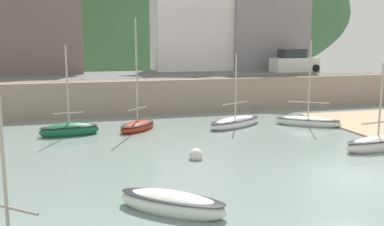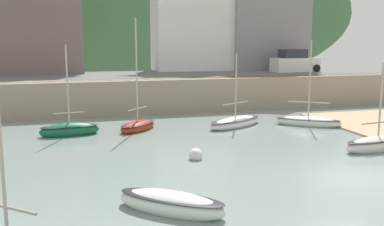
{
  "view_description": "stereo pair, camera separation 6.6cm",
  "coord_description": "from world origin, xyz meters",
  "px_view_note": "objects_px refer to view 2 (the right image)",
  "views": [
    {
      "loc": [
        -10.24,
        -14.04,
        5.32
      ],
      "look_at": [
        -4.25,
        7.71,
        1.44
      ],
      "focal_mm": 41.03,
      "sensor_mm": 36.0,
      "label": 1
    },
    {
      "loc": [
        -10.17,
        -14.06,
        5.32
      ],
      "look_at": [
        -4.25,
        7.71,
        1.44
      ],
      "focal_mm": 41.03,
      "sensor_mm": 36.0,
      "label": 2
    }
  ],
  "objects_px": {
    "motorboat_with_cabin": "(308,121)",
    "sailboat_tall_mast": "(70,130)",
    "waterfront_building_left": "(29,16)",
    "dinghy_open_wooden": "(138,125)",
    "parked_car_near_slipway": "(294,62)",
    "waterfront_building_centre": "(196,17)",
    "sailboat_far_left": "(171,204)",
    "rowboat_small_beached": "(235,122)",
    "waterfront_building_right": "(264,4)",
    "sailboat_white_hull": "(378,144)",
    "mooring_buoy": "(196,155)"
  },
  "relations": [
    {
      "from": "motorboat_with_cabin",
      "to": "sailboat_tall_mast",
      "type": "distance_m",
      "value": 14.13
    },
    {
      "from": "waterfront_building_left",
      "to": "dinghy_open_wooden",
      "type": "xyz_separation_m",
      "value": [
        6.83,
        -14.24,
        -6.85
      ]
    },
    {
      "from": "parked_car_near_slipway",
      "to": "waterfront_building_centre",
      "type": "bearing_deg",
      "value": 147.12
    },
    {
      "from": "sailboat_far_left",
      "to": "sailboat_tall_mast",
      "type": "xyz_separation_m",
      "value": [
        -3.06,
        12.06,
        0.04
      ]
    },
    {
      "from": "motorboat_with_cabin",
      "to": "rowboat_small_beached",
      "type": "xyz_separation_m",
      "value": [
        -4.36,
        0.98,
        -0.02
      ]
    },
    {
      "from": "waterfront_building_right",
      "to": "rowboat_small_beached",
      "type": "xyz_separation_m",
      "value": [
        -8.35,
        -14.72,
        -8.2
      ]
    },
    {
      "from": "sailboat_far_left",
      "to": "rowboat_small_beached",
      "type": "bearing_deg",
      "value": 100.08
    },
    {
      "from": "waterfront_building_left",
      "to": "dinghy_open_wooden",
      "type": "bearing_deg",
      "value": -64.38
    },
    {
      "from": "sailboat_white_hull",
      "to": "mooring_buoy",
      "type": "bearing_deg",
      "value": 166.83
    },
    {
      "from": "motorboat_with_cabin",
      "to": "mooring_buoy",
      "type": "bearing_deg",
      "value": -112.31
    },
    {
      "from": "dinghy_open_wooden",
      "to": "parked_car_near_slipway",
      "type": "relative_size",
      "value": 1.58
    },
    {
      "from": "waterfront_building_left",
      "to": "parked_car_near_slipway",
      "type": "relative_size",
      "value": 2.22
    },
    {
      "from": "sailboat_far_left",
      "to": "sailboat_white_hull",
      "type": "relative_size",
      "value": 0.8
    },
    {
      "from": "waterfront_building_right",
      "to": "waterfront_building_centre",
      "type": "bearing_deg",
      "value": 180.0
    },
    {
      "from": "waterfront_building_centre",
      "to": "sailboat_tall_mast",
      "type": "bearing_deg",
      "value": -127.8
    },
    {
      "from": "sailboat_tall_mast",
      "to": "waterfront_building_centre",
      "type": "bearing_deg",
      "value": 45.79
    },
    {
      "from": "waterfront_building_centre",
      "to": "sailboat_far_left",
      "type": "relative_size",
      "value": 2.7
    },
    {
      "from": "dinghy_open_wooden",
      "to": "parked_car_near_slipway",
      "type": "xyz_separation_m",
      "value": [
        15.22,
        9.74,
        2.93
      ]
    },
    {
      "from": "sailboat_tall_mast",
      "to": "waterfront_building_right",
      "type": "bearing_deg",
      "value": 32.53
    },
    {
      "from": "waterfront_building_centre",
      "to": "parked_car_near_slipway",
      "type": "distance_m",
      "value": 9.8
    },
    {
      "from": "sailboat_tall_mast",
      "to": "parked_car_near_slipway",
      "type": "distance_m",
      "value": 21.76
    },
    {
      "from": "motorboat_with_cabin",
      "to": "rowboat_small_beached",
      "type": "bearing_deg",
      "value": -157.02
    },
    {
      "from": "waterfront_building_left",
      "to": "waterfront_building_right",
      "type": "bearing_deg",
      "value": 0.0
    },
    {
      "from": "sailboat_far_left",
      "to": "motorboat_with_cabin",
      "type": "bearing_deg",
      "value": 84.08
    },
    {
      "from": "waterfront_building_right",
      "to": "dinghy_open_wooden",
      "type": "bearing_deg",
      "value": -135.0
    },
    {
      "from": "waterfront_building_left",
      "to": "dinghy_open_wooden",
      "type": "distance_m",
      "value": 17.22
    },
    {
      "from": "dinghy_open_wooden",
      "to": "sailboat_white_hull",
      "type": "relative_size",
      "value": 1.51
    },
    {
      "from": "mooring_buoy",
      "to": "parked_car_near_slipway",
      "type": "bearing_deg",
      "value": 50.64
    },
    {
      "from": "waterfront_building_right",
      "to": "mooring_buoy",
      "type": "height_order",
      "value": "waterfront_building_right"
    },
    {
      "from": "waterfront_building_centre",
      "to": "parked_car_near_slipway",
      "type": "height_order",
      "value": "waterfront_building_centre"
    },
    {
      "from": "waterfront_building_centre",
      "to": "parked_car_near_slipway",
      "type": "xyz_separation_m",
      "value": [
        7.73,
        -4.5,
        -4.01
      ]
    },
    {
      "from": "waterfront_building_centre",
      "to": "sailboat_white_hull",
      "type": "distance_m",
      "value": 23.11
    },
    {
      "from": "rowboat_small_beached",
      "to": "waterfront_building_centre",
      "type": "bearing_deg",
      "value": 55.03
    },
    {
      "from": "dinghy_open_wooden",
      "to": "waterfront_building_left",
      "type": "bearing_deg",
      "value": 68.98
    },
    {
      "from": "waterfront_building_centre",
      "to": "waterfront_building_right",
      "type": "relative_size",
      "value": 0.79
    },
    {
      "from": "waterfront_building_right",
      "to": "sailboat_far_left",
      "type": "bearing_deg",
      "value": -119.38
    },
    {
      "from": "waterfront_building_centre",
      "to": "dinghy_open_wooden",
      "type": "distance_m",
      "value": 17.53
    },
    {
      "from": "sailboat_far_left",
      "to": "parked_car_near_slipway",
      "type": "bearing_deg",
      "value": 93.41
    },
    {
      "from": "sailboat_white_hull",
      "to": "mooring_buoy",
      "type": "relative_size",
      "value": 7.05
    },
    {
      "from": "rowboat_small_beached",
      "to": "sailboat_tall_mast",
      "type": "bearing_deg",
      "value": 150.57
    },
    {
      "from": "parked_car_near_slipway",
      "to": "sailboat_white_hull",
      "type": "bearing_deg",
      "value": -108.01
    },
    {
      "from": "waterfront_building_centre",
      "to": "sailboat_far_left",
      "type": "height_order",
      "value": "waterfront_building_centre"
    },
    {
      "from": "parked_car_near_slipway",
      "to": "mooring_buoy",
      "type": "height_order",
      "value": "parked_car_near_slipway"
    },
    {
      "from": "sailboat_tall_mast",
      "to": "rowboat_small_beached",
      "type": "bearing_deg",
      "value": -7.1
    },
    {
      "from": "sailboat_far_left",
      "to": "parked_car_near_slipway",
      "type": "distance_m",
      "value": 27.49
    },
    {
      "from": "rowboat_small_beached",
      "to": "mooring_buoy",
      "type": "distance_m",
      "value": 7.73
    },
    {
      "from": "parked_car_near_slipway",
      "to": "sailboat_tall_mast",
      "type": "bearing_deg",
      "value": -154.73
    },
    {
      "from": "sailboat_far_left",
      "to": "mooring_buoy",
      "type": "distance_m",
      "value": 6.01
    },
    {
      "from": "waterfront_building_centre",
      "to": "rowboat_small_beached",
      "type": "distance_m",
      "value": 16.36
    },
    {
      "from": "dinghy_open_wooden",
      "to": "sailboat_far_left",
      "type": "height_order",
      "value": "dinghy_open_wooden"
    }
  ]
}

